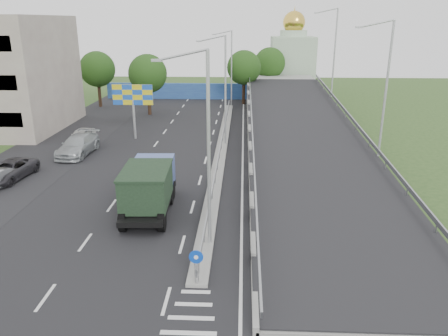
# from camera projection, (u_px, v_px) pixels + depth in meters

# --- Properties ---
(ground) EXTENTS (160.00, 160.00, 0.00)m
(ground) POSITION_uv_depth(u_px,v_px,m) (191.00, 317.00, 17.78)
(ground) COLOR #2D4C1E
(ground) RESTS_ON ground
(road_surface) EXTENTS (26.00, 90.00, 0.04)m
(road_surface) POSITION_uv_depth(u_px,v_px,m) (183.00, 164.00, 36.83)
(road_surface) COLOR black
(road_surface) RESTS_ON ground
(parking_strip) EXTENTS (8.00, 90.00, 0.05)m
(parking_strip) POSITION_uv_depth(u_px,v_px,m) (33.00, 162.00, 37.38)
(parking_strip) COLOR black
(parking_strip) RESTS_ON ground
(median) EXTENTS (1.00, 44.00, 0.20)m
(median) POSITION_uv_depth(u_px,v_px,m) (221.00, 150.00, 40.46)
(median) COLOR gray
(median) RESTS_ON ground
(overpass_ramp) EXTENTS (10.00, 50.00, 3.50)m
(overpass_ramp) POSITION_uv_depth(u_px,v_px,m) (304.00, 133.00, 39.61)
(overpass_ramp) COLOR gray
(overpass_ramp) RESTS_ON ground
(median_guardrail) EXTENTS (0.09, 44.00, 0.71)m
(median_guardrail) POSITION_uv_depth(u_px,v_px,m) (221.00, 143.00, 40.25)
(median_guardrail) COLOR gray
(median_guardrail) RESTS_ON median
(sign_bollard) EXTENTS (0.64, 0.23, 1.67)m
(sign_bollard) POSITION_uv_depth(u_px,v_px,m) (196.00, 267.00, 19.51)
(sign_bollard) COLOR black
(sign_bollard) RESTS_ON median
(lamp_post_near) EXTENTS (2.74, 0.18, 10.08)m
(lamp_post_near) POSITION_uv_depth(u_px,v_px,m) (205.00, 141.00, 21.59)
(lamp_post_near) COLOR #B2B5B7
(lamp_post_near) RESTS_ON median
(lamp_post_mid) EXTENTS (2.74, 0.18, 10.08)m
(lamp_post_mid) POSITION_uv_depth(u_px,v_px,m) (223.00, 85.00, 40.52)
(lamp_post_mid) COLOR #B2B5B7
(lamp_post_mid) RESTS_ON median
(lamp_post_far) EXTENTS (2.74, 0.18, 10.08)m
(lamp_post_far) POSITION_uv_depth(u_px,v_px,m) (230.00, 64.00, 59.44)
(lamp_post_far) COLOR #B2B5B7
(lamp_post_far) RESTS_ON median
(blue_wall) EXTENTS (30.00, 0.50, 2.40)m
(blue_wall) POSITION_uv_depth(u_px,v_px,m) (204.00, 91.00, 66.77)
(blue_wall) COLOR #284393
(blue_wall) RESTS_ON ground
(church) EXTENTS (7.00, 7.00, 13.80)m
(church) POSITION_uv_depth(u_px,v_px,m) (292.00, 60.00, 72.43)
(church) COLOR #B2CCAD
(church) RESTS_ON ground
(billboard) EXTENTS (4.00, 0.24, 5.50)m
(billboard) POSITION_uv_depth(u_px,v_px,m) (133.00, 98.00, 43.32)
(billboard) COLOR #B2B5B7
(billboard) RESTS_ON ground
(tree_left_mid) EXTENTS (4.80, 4.80, 7.60)m
(tree_left_mid) POSITION_uv_depth(u_px,v_px,m) (148.00, 74.00, 54.40)
(tree_left_mid) COLOR black
(tree_left_mid) RESTS_ON ground
(tree_median_far) EXTENTS (4.80, 4.80, 7.60)m
(tree_median_far) POSITION_uv_depth(u_px,v_px,m) (244.00, 68.00, 61.46)
(tree_median_far) COLOR black
(tree_median_far) RESTS_ON ground
(tree_left_far) EXTENTS (4.80, 4.80, 7.60)m
(tree_left_far) POSITION_uv_depth(u_px,v_px,m) (97.00, 69.00, 59.47)
(tree_left_far) COLOR black
(tree_left_far) RESTS_ON ground
(tree_ramp_far) EXTENTS (4.80, 4.80, 7.60)m
(tree_ramp_far) POSITION_uv_depth(u_px,v_px,m) (270.00, 63.00, 67.91)
(tree_ramp_far) COLOR black
(tree_ramp_far) RESTS_ON ground
(dump_truck) EXTENTS (2.98, 7.19, 3.12)m
(dump_truck) POSITION_uv_depth(u_px,v_px,m) (149.00, 186.00, 27.15)
(dump_truck) COLOR black
(dump_truck) RESTS_ON ground
(parked_car_c) EXTENTS (2.97, 5.41, 1.44)m
(parked_car_c) POSITION_uv_depth(u_px,v_px,m) (9.00, 170.00, 32.98)
(parked_car_c) COLOR #302F34
(parked_car_c) RESTS_ON ground
(parked_car_d) EXTENTS (2.68, 6.03, 1.72)m
(parked_car_d) POSITION_uv_depth(u_px,v_px,m) (78.00, 145.00, 39.12)
(parked_car_d) COLOR #9FA5A8
(parked_car_d) RESTS_ON ground
(parked_car_e) EXTENTS (2.02, 4.19, 1.38)m
(parked_car_e) POSITION_uv_depth(u_px,v_px,m) (81.00, 135.00, 43.13)
(parked_car_e) COLOR #B5B6B1
(parked_car_e) RESTS_ON ground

